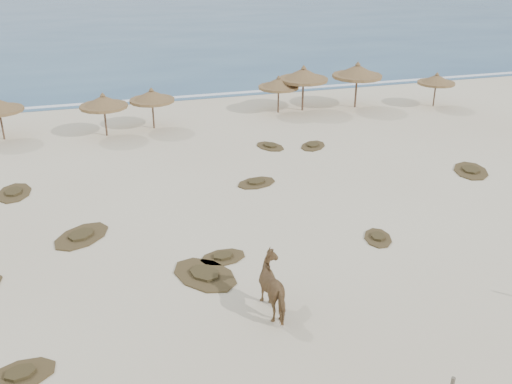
# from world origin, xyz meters

# --- Properties ---
(ground) EXTENTS (160.00, 160.00, 0.00)m
(ground) POSITION_xyz_m (0.00, 0.00, 0.00)
(ground) COLOR beige
(ground) RESTS_ON ground
(ocean) EXTENTS (200.00, 100.00, 0.01)m
(ocean) POSITION_xyz_m (0.00, 75.00, 0.00)
(ocean) COLOR navy
(ocean) RESTS_ON ground
(foam_line) EXTENTS (70.00, 0.60, 0.01)m
(foam_line) POSITION_xyz_m (0.00, 26.00, 0.00)
(foam_line) COLOR white
(foam_line) RESTS_ON ground
(palapa_2) EXTENTS (3.27, 3.27, 2.60)m
(palapa_2) POSITION_xyz_m (-0.99, 18.99, 2.02)
(palapa_2) COLOR brown
(palapa_2) RESTS_ON ground
(palapa_3) EXTENTS (3.36, 3.36, 2.65)m
(palapa_3) POSITION_xyz_m (-3.92, 18.33, 2.05)
(palapa_3) COLOR brown
(palapa_3) RESTS_ON ground
(palapa_4) EXTENTS (4.34, 4.34, 3.13)m
(palapa_4) POSITION_xyz_m (9.39, 20.14, 2.43)
(palapa_4) COLOR brown
(palapa_4) RESTS_ON ground
(palapa_5) EXTENTS (3.32, 3.32, 2.56)m
(palapa_5) POSITION_xyz_m (7.60, 20.08, 1.98)
(palapa_5) COLOR brown
(palapa_5) RESTS_ON ground
(palapa_6) EXTENTS (4.25, 4.25, 3.22)m
(palapa_6) POSITION_xyz_m (13.23, 19.83, 2.50)
(palapa_6) COLOR brown
(palapa_6) RESTS_ON ground
(palapa_7) EXTENTS (3.36, 3.36, 2.43)m
(palapa_7) POSITION_xyz_m (18.68, 18.47, 1.88)
(palapa_7) COLOR brown
(palapa_7) RESTS_ON ground
(horse) EXTENTS (1.15, 2.18, 1.77)m
(horse) POSITION_xyz_m (0.35, -1.38, 0.88)
(horse) COLOR olive
(horse) RESTS_ON ground
(scrub_1) EXTENTS (3.00, 3.03, 0.16)m
(scrub_1) POSITION_xyz_m (-5.60, 5.46, 0.05)
(scrub_1) COLOR brown
(scrub_1) RESTS_ON ground
(scrub_2) EXTENTS (1.93, 1.42, 0.16)m
(scrub_2) POSITION_xyz_m (-0.54, 2.24, 0.05)
(scrub_2) COLOR brown
(scrub_2) RESTS_ON ground
(scrub_3) EXTENTS (2.31, 1.84, 0.16)m
(scrub_3) POSITION_xyz_m (2.67, 8.67, 0.05)
(scrub_3) COLOR brown
(scrub_3) RESTS_ON ground
(scrub_4) EXTENTS (1.54, 1.90, 0.16)m
(scrub_4) POSITION_xyz_m (5.73, 1.96, 0.05)
(scrub_4) COLOR brown
(scrub_4) RESTS_ON ground
(scrub_5) EXTENTS (2.66, 3.06, 0.16)m
(scrub_5) POSITION_xyz_m (13.66, 7.06, 0.05)
(scrub_5) COLOR brown
(scrub_5) RESTS_ON ground
(scrub_6) EXTENTS (1.72, 2.48, 0.16)m
(scrub_6) POSITION_xyz_m (-8.57, 10.74, 0.05)
(scrub_6) COLOR brown
(scrub_6) RESTS_ON ground
(scrub_7) EXTENTS (1.91, 2.26, 0.16)m
(scrub_7) POSITION_xyz_m (4.92, 13.53, 0.05)
(scrub_7) COLOR brown
(scrub_7) RESTS_ON ground
(scrub_9) EXTENTS (2.90, 3.28, 0.16)m
(scrub_9) POSITION_xyz_m (-1.44, 1.26, 0.05)
(scrub_9) COLOR brown
(scrub_9) RESTS_ON ground
(scrub_10) EXTENTS (2.24, 2.29, 0.16)m
(scrub_10) POSITION_xyz_m (7.31, 12.92, 0.05)
(scrub_10) COLOR brown
(scrub_10) RESTS_ON ground
(scrub_11) EXTENTS (2.12, 1.59, 0.16)m
(scrub_11) POSITION_xyz_m (-7.31, -2.29, 0.05)
(scrub_11) COLOR brown
(scrub_11) RESTS_ON ground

